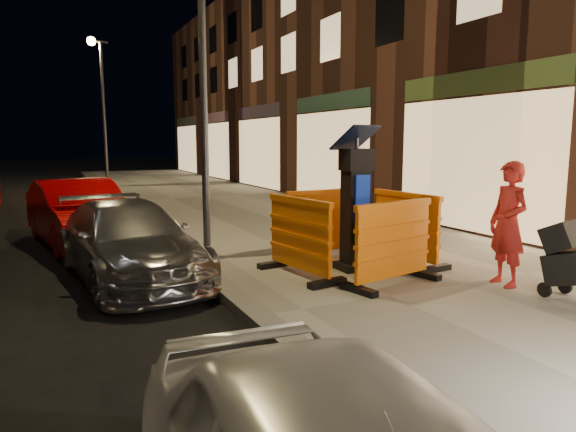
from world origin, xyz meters
name	(u,v)px	position (x,y,z in m)	size (l,w,h in m)	color
ground_plane	(262,328)	(0.00, 0.00, 0.00)	(120.00, 120.00, 0.00)	black
sidewalk	(463,289)	(3.00, 0.00, 0.07)	(6.00, 60.00, 0.15)	gray
kerb	(262,321)	(0.00, 0.00, 0.07)	(0.30, 60.00, 0.15)	slate
parking_kiosk	(356,203)	(2.09, 1.34, 1.18)	(0.65, 0.65, 2.05)	black
barrier_front	(393,244)	(2.09, 0.39, 0.72)	(1.47, 0.60, 1.14)	orange
barrier_back	(325,223)	(2.09, 2.29, 0.72)	(1.47, 0.60, 1.14)	orange
barrier_kerbside	(299,237)	(1.14, 1.34, 0.72)	(1.47, 0.60, 1.14)	orange
barrier_bldgside	(406,228)	(3.04, 1.34, 0.72)	(1.47, 0.60, 1.14)	orange
car_silver	(131,278)	(-1.03, 2.84, 0.00)	(1.64, 4.03, 1.17)	#ABABB0
car_red	(81,245)	(-1.55, 5.90, 0.00)	(1.40, 4.03, 1.33)	#9B0305
man	(508,224)	(3.47, -0.28, 1.00)	(0.62, 0.40, 1.69)	#AD211C
street_lamp_mid	(203,74)	(0.25, 3.00, 3.15)	(0.12, 0.12, 6.00)	#3F3F44
street_lamp_far	(104,116)	(0.25, 18.00, 3.15)	(0.12, 0.12, 6.00)	#3F3F44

